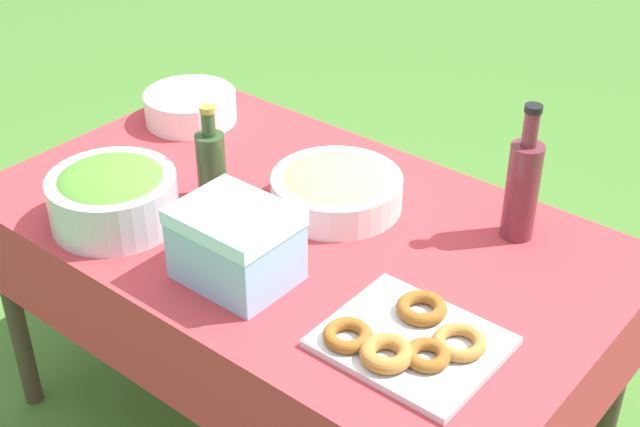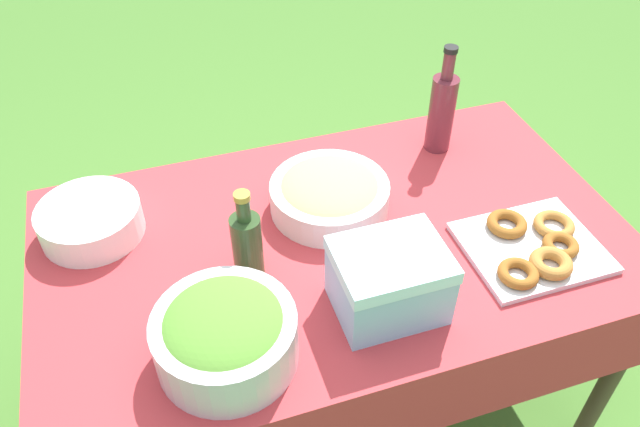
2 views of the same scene
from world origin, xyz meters
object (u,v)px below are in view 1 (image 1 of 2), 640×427
(donut_platter, at_px, (410,340))
(cooler_box, at_px, (236,244))
(plate_stack, at_px, (190,107))
(pasta_bowl, at_px, (337,188))
(olive_oil_bottle, at_px, (211,163))
(salad_bowl, at_px, (113,195))
(wine_bottle, at_px, (523,186))

(donut_platter, bearing_deg, cooler_box, -173.72)
(cooler_box, bearing_deg, plate_stack, 143.59)
(donut_platter, bearing_deg, pasta_bowl, 143.74)
(pasta_bowl, relative_size, plate_stack, 1.22)
(olive_oil_bottle, distance_m, cooler_box, 0.33)
(salad_bowl, xyz_separation_m, plate_stack, (-0.25, 0.48, -0.03))
(salad_bowl, height_order, pasta_bowl, salad_bowl)
(salad_bowl, height_order, wine_bottle, wine_bottle)
(donut_platter, xyz_separation_m, cooler_box, (-0.41, -0.05, 0.07))
(salad_bowl, height_order, donut_platter, salad_bowl)
(olive_oil_bottle, height_order, wine_bottle, wine_bottle)
(pasta_bowl, height_order, olive_oil_bottle, olive_oil_bottle)
(plate_stack, relative_size, olive_oil_bottle, 1.05)
(olive_oil_bottle, xyz_separation_m, cooler_box, (0.27, -0.20, -0.01))
(salad_bowl, distance_m, plate_stack, 0.54)
(salad_bowl, height_order, plate_stack, salad_bowl)
(salad_bowl, height_order, olive_oil_bottle, olive_oil_bottle)
(salad_bowl, bearing_deg, wine_bottle, 35.97)
(donut_platter, xyz_separation_m, wine_bottle, (-0.03, 0.47, 0.11))
(donut_platter, bearing_deg, wine_bottle, 93.79)
(salad_bowl, xyz_separation_m, donut_platter, (0.78, 0.07, -0.06))
(wine_bottle, bearing_deg, donut_platter, -86.21)
(salad_bowl, relative_size, donut_platter, 0.91)
(salad_bowl, distance_m, donut_platter, 0.78)
(salad_bowl, distance_m, pasta_bowl, 0.52)
(wine_bottle, bearing_deg, plate_stack, -176.26)
(plate_stack, xyz_separation_m, olive_oil_bottle, (0.35, -0.26, 0.05))
(donut_platter, relative_size, plate_stack, 1.28)
(pasta_bowl, xyz_separation_m, cooler_box, (0.02, -0.36, 0.03))
(donut_platter, xyz_separation_m, plate_stack, (-1.02, 0.41, 0.02))
(olive_oil_bottle, bearing_deg, cooler_box, -36.19)
(pasta_bowl, relative_size, donut_platter, 0.96)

